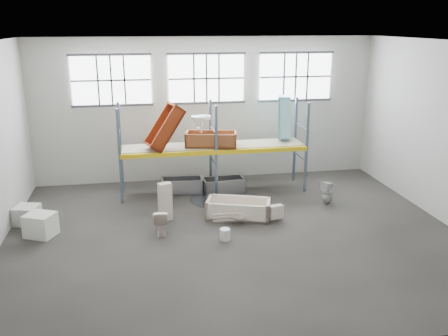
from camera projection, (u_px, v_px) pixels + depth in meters
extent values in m
cube|color=#423D39|center=(234.00, 235.00, 12.99)|extent=(12.00, 10.00, 0.10)
cube|color=silver|center=(235.00, 40.00, 11.51)|extent=(12.00, 10.00, 0.10)
cube|color=#B7B3AA|center=(206.00, 110.00, 17.01)|extent=(12.00, 0.10, 5.00)
cube|color=#ACA99F|center=(298.00, 220.00, 7.49)|extent=(12.00, 0.10, 5.00)
cube|color=white|center=(111.00, 80.00, 16.04)|extent=(2.60, 0.04, 1.60)
cube|color=white|center=(206.00, 78.00, 16.58)|extent=(2.60, 0.04, 1.60)
cube|color=white|center=(295.00, 77.00, 17.12)|extent=(2.60, 0.04, 1.60)
cube|color=slate|center=(120.00, 157.00, 14.76)|extent=(0.08, 0.08, 3.00)
cube|color=slate|center=(121.00, 147.00, 15.89)|extent=(0.08, 0.08, 3.00)
cube|color=slate|center=(216.00, 152.00, 15.27)|extent=(0.08, 0.08, 3.00)
cube|color=slate|center=(211.00, 143.00, 16.40)|extent=(0.08, 0.08, 3.00)
cube|color=slate|center=(307.00, 148.00, 15.78)|extent=(0.08, 0.08, 3.00)
cube|color=slate|center=(295.00, 140.00, 16.91)|extent=(0.08, 0.08, 3.00)
cube|color=yellow|center=(216.00, 152.00, 15.27)|extent=(6.00, 0.10, 0.14)
cube|color=yellow|center=(211.00, 143.00, 16.40)|extent=(6.00, 0.10, 0.14)
cube|color=gray|center=(213.00, 145.00, 15.81)|extent=(5.90, 1.10, 0.03)
cylinder|color=black|center=(217.00, 199.00, 15.52)|extent=(1.80, 1.80, 0.00)
cube|color=beige|center=(276.00, 212.00, 13.73)|extent=(0.43, 0.28, 0.38)
imported|color=beige|center=(238.00, 218.00, 13.59)|extent=(0.45, 0.45, 0.16)
imported|color=beige|center=(161.00, 221.00, 12.92)|extent=(0.42, 0.69, 0.68)
cube|color=beige|center=(165.00, 202.00, 13.72)|extent=(0.41, 0.34, 1.11)
imported|color=silver|center=(328.00, 193.00, 15.01)|extent=(0.44, 0.44, 0.74)
imported|color=white|center=(201.00, 132.00, 15.43)|extent=(0.78, 0.70, 0.56)
cylinder|color=white|center=(225.00, 234.00, 12.56)|extent=(0.35, 0.35, 0.31)
cube|color=white|center=(41.00, 225.00, 12.77)|extent=(0.92, 0.87, 0.62)
cube|color=beige|center=(27.00, 215.00, 13.57)|extent=(0.75, 0.75, 0.51)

